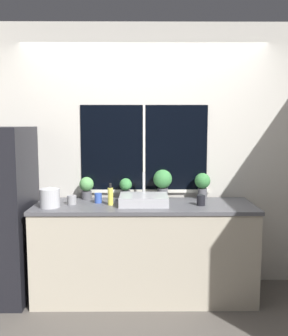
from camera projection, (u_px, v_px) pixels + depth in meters
name	position (u px, v px, depth m)	size (l,w,h in m)	color
ground_plane	(145.00, 312.00, 3.38)	(14.00, 14.00, 0.00)	#4C4742
wall_back	(144.00, 156.00, 3.92)	(8.00, 0.09, 2.70)	#BCB7AD
counter	(144.00, 250.00, 3.64)	(2.10, 0.66, 0.92)	#B2A893
sink	(144.00, 200.00, 3.57)	(0.46, 0.42, 0.29)	#ADADB2
potted_plant_far_left	(87.00, 186.00, 3.81)	(0.15, 0.15, 0.23)	#4C4C51
potted_plant_center_left	(126.00, 187.00, 3.82)	(0.13, 0.13, 0.21)	#4C4C51
potted_plant_center_right	(163.00, 181.00, 3.81)	(0.19, 0.19, 0.30)	#4C4C51
potted_plant_far_right	(202.00, 183.00, 3.82)	(0.16, 0.16, 0.27)	#4C4C51
soap_bottle	(110.00, 196.00, 3.54)	(0.05, 0.05, 0.21)	#DBD14C
mug_black	(201.00, 200.00, 3.52)	(0.08, 0.08, 0.10)	black
mug_blue	(98.00, 198.00, 3.64)	(0.07, 0.07, 0.09)	#3351AD
mug_grey	(72.00, 200.00, 3.57)	(0.09, 0.09, 0.09)	gray
kettle	(50.00, 197.00, 3.44)	(0.18, 0.18, 0.19)	#B2B2B7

